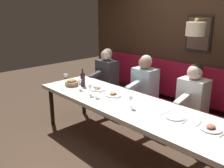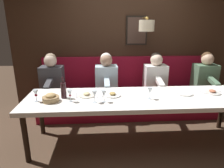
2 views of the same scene
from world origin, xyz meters
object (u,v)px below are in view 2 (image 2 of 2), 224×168
(diner_nearest, at_px, (205,75))
(wine_glass_6, at_px, (36,93))
(diner_middle, at_px, (106,76))
(bread_bowl, at_px, (51,98))
(diner_near, at_px, (155,75))
(wine_glass_2, at_px, (104,94))
(dining_table, at_px, (139,100))
(wine_glass_1, at_px, (95,94))
(wine_glass_3, at_px, (150,91))
(diner_far, at_px, (52,77))
(wine_glass_4, at_px, (70,93))
(wine_bottle, at_px, (63,90))

(diner_nearest, relative_size, wine_glass_6, 4.82)
(diner_middle, bearing_deg, bread_bowl, 141.99)
(diner_near, xyz_separation_m, wine_glass_6, (-0.98, 1.87, 0.04))
(diner_near, xyz_separation_m, bread_bowl, (-0.99, 1.68, -0.03))
(diner_nearest, relative_size, wine_glass_2, 4.82)
(dining_table, bearing_deg, wine_glass_1, 105.81)
(wine_glass_3, bearing_deg, wine_glass_2, 96.45)
(wine_glass_6, height_order, bread_bowl, wine_glass_6)
(dining_table, distance_m, wine_glass_1, 0.67)
(dining_table, xyz_separation_m, bread_bowl, (-0.11, 1.21, 0.10))
(dining_table, height_order, diner_near, diner_near)
(dining_table, xyz_separation_m, wine_glass_1, (-0.18, 0.62, 0.17))
(wine_glass_6, xyz_separation_m, bread_bowl, (-0.01, -0.19, -0.07))
(wine_glass_3, xyz_separation_m, bread_bowl, (-0.01, 1.33, -0.07))
(wine_glass_3, xyz_separation_m, wine_glass_6, (-0.00, 1.52, -0.00))
(diner_near, bearing_deg, wine_glass_2, 136.94)
(diner_far, bearing_deg, wine_glass_4, -155.24)
(diner_nearest, bearing_deg, wine_glass_6, 109.08)
(diner_far, bearing_deg, wine_glass_3, -122.35)
(diner_near, height_order, diner_middle, same)
(wine_glass_2, relative_size, wine_glass_3, 1.00)
(wine_glass_2, distance_m, wine_bottle, 0.58)
(diner_near, distance_m, bread_bowl, 1.95)
(diner_near, bearing_deg, wine_bottle, 119.46)
(diner_far, relative_size, wine_glass_4, 4.82)
(wine_bottle, distance_m, bread_bowl, 0.21)
(wine_glass_3, bearing_deg, wine_glass_1, 96.33)
(wine_glass_1, xyz_separation_m, wine_glass_2, (0.01, -0.12, 0.00))
(diner_nearest, xyz_separation_m, diner_far, (0.00, 2.84, 0.00))
(diner_nearest, distance_m, wine_glass_6, 2.99)
(diner_far, distance_m, wine_glass_2, 1.39)
(wine_glass_3, bearing_deg, diner_near, -19.69)
(diner_middle, height_order, wine_glass_2, diner_middle)
(dining_table, distance_m, wine_glass_3, 0.23)
(diner_middle, bearing_deg, diner_far, 90.00)
(wine_glass_3, bearing_deg, wine_glass_4, 91.76)
(wine_glass_6, bearing_deg, diner_near, -62.45)
(wine_glass_1, bearing_deg, wine_glass_3, -83.67)
(wine_glass_1, distance_m, wine_glass_3, 0.75)
(diner_nearest, distance_m, diner_near, 0.95)
(diner_middle, bearing_deg, wine_glass_3, -150.03)
(diner_middle, distance_m, wine_glass_4, 1.13)
(diner_nearest, distance_m, wine_bottle, 2.63)
(diner_near, relative_size, wine_glass_4, 4.82)
(diner_far, bearing_deg, wine_glass_2, -138.94)
(diner_nearest, xyz_separation_m, diner_near, (0.00, 0.95, 0.00))
(diner_middle, xyz_separation_m, wine_glass_3, (-0.97, -0.56, 0.04))
(diner_near, relative_size, diner_far, 1.00)
(dining_table, height_order, bread_bowl, bread_bowl)
(diner_far, height_order, wine_glass_1, diner_far)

